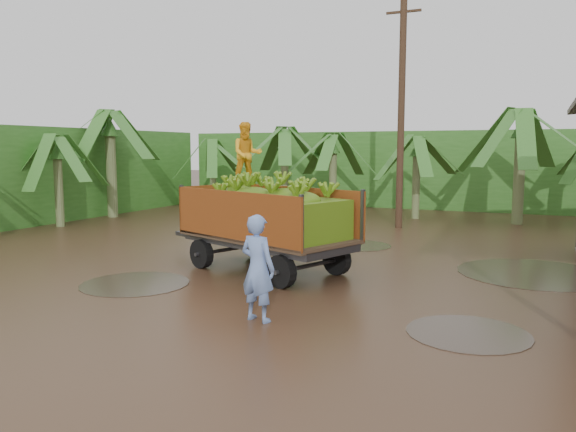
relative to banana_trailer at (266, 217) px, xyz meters
The scene contains 7 objects.
ground 2.06m from the banana_trailer, ahead, with size 100.00×100.00×0.00m, color black.
hedge_north 16.10m from the banana_trailer, 91.32° to the left, with size 22.00×3.00×3.60m, color #2D661E.
hedge_west 13.04m from the banana_trailer, 161.73° to the left, with size 3.00×18.00×3.60m, color #2D661E.
banana_trailer is the anchor object (origin of this frame).
man_blue 3.77m from the banana_trailer, 65.71° to the right, with size 0.64×0.42×1.76m, color #6E8DCA.
utility_pole 8.83m from the banana_trailer, 82.32° to the left, with size 1.20×0.24×8.03m.
banana_plants 7.99m from the banana_trailer, 113.72° to the left, with size 24.43×19.78×4.48m.
Camera 1 is at (4.04, -11.43, 2.81)m, focal length 35.00 mm.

